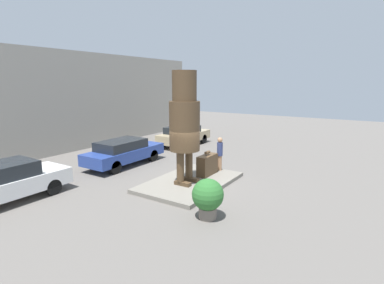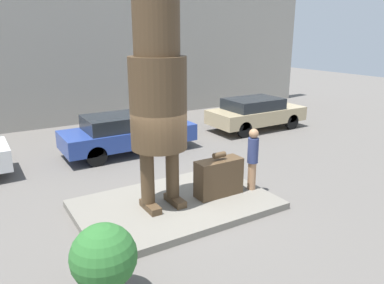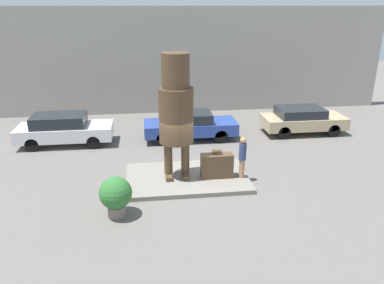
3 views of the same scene
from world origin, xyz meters
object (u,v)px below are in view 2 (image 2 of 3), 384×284
(statue_figure, at_px, (158,90))
(giant_suitcase, at_px, (219,177))
(tourist, at_px, (253,157))
(planter_pot, at_px, (104,260))
(parked_car_tan, at_px, (256,112))
(parked_car_blue, at_px, (127,132))

(statue_figure, height_order, giant_suitcase, statue_figure)
(tourist, height_order, planter_pot, tourist)
(tourist, xyz_separation_m, parked_car_tan, (4.71, 5.36, -0.32))
(parked_car_blue, relative_size, planter_pot, 3.42)
(giant_suitcase, xyz_separation_m, parked_car_blue, (-0.50, 5.00, 0.12))
(parked_car_blue, relative_size, parked_car_tan, 1.08)
(giant_suitcase, bearing_deg, parked_car_blue, 95.66)
(tourist, relative_size, parked_car_blue, 0.35)
(statue_figure, height_order, planter_pot, statue_figure)
(giant_suitcase, xyz_separation_m, planter_pot, (-3.76, -2.17, 0.12))
(giant_suitcase, relative_size, parked_car_blue, 0.26)
(planter_pot, bearing_deg, tourist, 23.03)
(statue_figure, distance_m, tourist, 3.18)
(statue_figure, xyz_separation_m, parked_car_blue, (1.05, 4.76, -2.22))
(giant_suitcase, distance_m, planter_pot, 4.34)
(planter_pot, bearing_deg, parked_car_tan, 38.01)
(planter_pot, bearing_deg, parked_car_blue, 65.54)
(giant_suitcase, height_order, parked_car_tan, parked_car_tan)
(statue_figure, xyz_separation_m, planter_pot, (-2.21, -2.41, -2.21))
(giant_suitcase, distance_m, tourist, 1.07)
(planter_pot, bearing_deg, statue_figure, 47.52)
(parked_car_tan, bearing_deg, statue_figure, -145.53)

